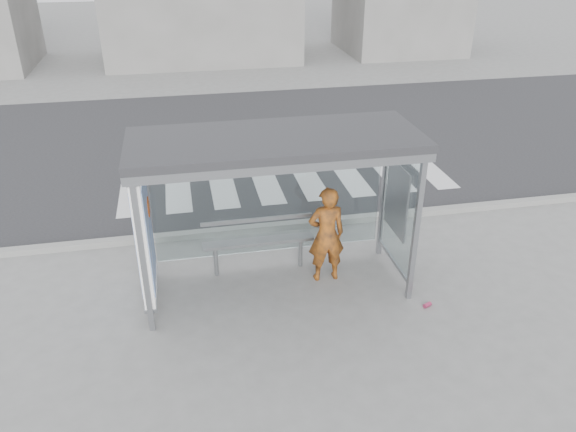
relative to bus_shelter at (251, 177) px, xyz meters
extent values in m
plane|color=slate|center=(0.37, -0.06, -1.98)|extent=(80.00, 80.00, 0.00)
cube|color=#27272A|center=(0.37, 6.94, -1.98)|extent=(30.00, 10.00, 0.01)
cube|color=gray|center=(0.37, 1.89, -1.92)|extent=(30.00, 0.18, 0.12)
cube|color=silver|center=(-2.13, 4.44, -1.98)|extent=(0.55, 3.00, 0.00)
cube|color=silver|center=(-1.13, 4.44, -1.98)|extent=(0.55, 3.00, 0.00)
cube|color=silver|center=(-0.13, 4.44, -1.98)|extent=(0.55, 3.00, 0.00)
cube|color=silver|center=(0.87, 4.44, -1.98)|extent=(0.55, 3.00, 0.00)
cube|color=silver|center=(1.87, 4.44, -1.98)|extent=(0.55, 3.00, 0.00)
cube|color=silver|center=(2.87, 4.44, -1.98)|extent=(0.55, 3.00, 0.00)
cube|color=silver|center=(3.87, 4.44, -1.98)|extent=(0.55, 3.00, 0.00)
cube|color=silver|center=(4.87, 4.44, -1.98)|extent=(0.55, 3.00, 0.00)
cube|color=gray|center=(-1.63, -0.76, -0.73)|extent=(0.08, 0.08, 2.50)
cube|color=gray|center=(2.37, -0.76, -0.73)|extent=(0.08, 0.08, 2.50)
cube|color=gray|center=(-1.63, 0.64, -0.73)|extent=(0.08, 0.08, 2.50)
cube|color=gray|center=(2.37, 0.64, -0.73)|extent=(0.08, 0.08, 2.50)
cube|color=#2D2D30|center=(0.37, -0.06, 0.58)|extent=(4.25, 1.65, 0.12)
cube|color=gray|center=(0.37, -0.82, 0.47)|extent=(4.25, 0.06, 0.18)
cube|color=white|center=(0.37, 0.64, -0.68)|extent=(3.80, 0.02, 2.00)
cube|color=white|center=(-1.63, -0.06, -0.68)|extent=(0.15, 1.25, 2.00)
cube|color=blue|center=(-1.54, -0.06, -0.68)|extent=(0.01, 1.10, 1.70)
cylinder|color=#CB4B12|center=(-1.53, 0.19, -0.43)|extent=(0.02, 0.32, 0.32)
cube|color=white|center=(2.37, -0.06, -0.68)|extent=(0.03, 1.25, 2.00)
cube|color=beige|center=(2.34, -0.01, -0.58)|extent=(0.03, 0.86, 1.16)
imported|color=#E25815|center=(1.21, 0.05, -1.15)|extent=(0.61, 0.40, 1.67)
cube|color=slate|center=(0.16, 0.51, -1.41)|extent=(1.87, 0.23, 0.05)
cylinder|color=slate|center=(-0.57, 0.51, -1.71)|extent=(0.07, 0.07, 0.55)
cylinder|color=slate|center=(0.89, 0.51, -1.71)|extent=(0.07, 0.07, 0.55)
cube|color=slate|center=(0.16, 0.60, -1.05)|extent=(1.87, 0.04, 0.06)
cylinder|color=#CD3C6A|center=(2.57, -1.05, -1.95)|extent=(0.15, 0.12, 0.07)
camera|label=1|loc=(-0.97, -7.58, 3.34)|focal=35.00mm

